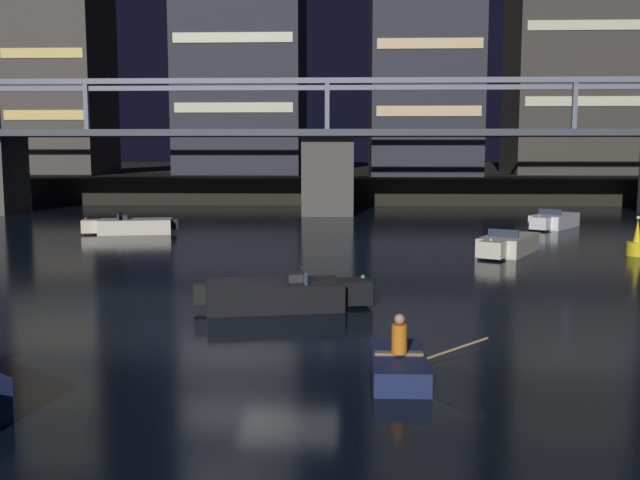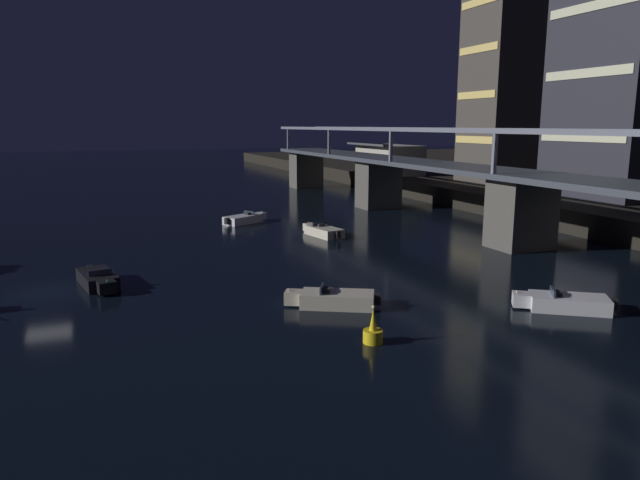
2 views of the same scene
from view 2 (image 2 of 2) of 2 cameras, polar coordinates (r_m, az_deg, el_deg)
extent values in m
plane|color=black|center=(37.70, -25.36, -4.72)|extent=(400.00, 400.00, 0.00)
cube|color=#4C4944|center=(91.29, -1.37, 6.92)|extent=(3.60, 4.40, 5.55)
cube|color=#4C4944|center=(68.88, 5.75, 5.45)|extent=(3.60, 4.40, 5.55)
cube|color=#4C4944|center=(48.57, 19.14, 2.47)|extent=(3.60, 4.40, 5.55)
cube|color=#3D424C|center=(48.24, 19.37, 5.99)|extent=(104.16, 6.40, 0.45)
cube|color=slate|center=(46.23, 16.88, 10.20)|extent=(104.16, 0.36, 0.36)
cube|color=slate|center=(50.03, 22.18, 9.90)|extent=(104.16, 0.36, 0.36)
cube|color=slate|center=(90.09, -3.14, 9.92)|extent=(0.30, 0.30, 3.20)
cube|color=slate|center=(74.76, 0.90, 9.67)|extent=(0.30, 0.30, 3.20)
cube|color=slate|center=(59.98, 6.97, 9.19)|extent=(0.30, 0.30, 3.20)
cube|color=slate|center=(46.28, 16.77, 8.22)|extent=(0.30, 0.30, 3.20)
cube|color=#423D38|center=(81.11, 17.85, 15.33)|extent=(8.30, 9.04, 27.93)
cube|color=#F2D172|center=(78.08, 14.84, 9.50)|extent=(7.63, 0.10, 0.90)
cube|color=#F2D172|center=(78.15, 15.06, 13.59)|extent=(7.63, 0.10, 0.90)
cube|color=#F2D172|center=(78.61, 15.27, 17.66)|extent=(7.63, 0.10, 0.90)
cube|color=#F2D172|center=(79.47, 15.49, 21.66)|extent=(7.63, 0.10, 0.90)
cube|color=#282833|center=(70.33, 28.93, 16.53)|extent=(11.85, 13.53, 31.17)
cube|color=beige|center=(64.84, 24.24, 9.19)|extent=(10.90, 0.10, 0.90)
cube|color=beige|center=(65.02, 24.69, 14.67)|extent=(10.90, 0.10, 0.90)
cube|color=beige|center=(65.80, 25.16, 20.07)|extent=(10.90, 0.10, 0.90)
cube|color=#B2AD9E|center=(91.67, 6.82, 7.88)|extent=(12.00, 6.00, 4.40)
cube|color=#EAD88C|center=(90.29, 5.10, 7.58)|extent=(11.20, 0.10, 2.64)
cube|color=#4C4C51|center=(89.91, 4.81, 9.35)|extent=(12.40, 1.60, 0.30)
cube|color=beige|center=(51.18, 0.41, 0.82)|extent=(4.18, 2.50, 0.80)
cube|color=beige|center=(53.18, -1.00, 1.27)|extent=(1.07, 1.14, 0.70)
cube|color=#283342|center=(51.79, -0.10, 1.59)|extent=(0.35, 1.34, 0.36)
cube|color=#262628|center=(51.59, 0.05, 1.49)|extent=(0.50, 0.63, 0.24)
cube|color=black|center=(49.40, 1.76, 0.55)|extent=(0.42, 0.42, 0.60)
sphere|color=red|center=(53.32, -1.14, 1.76)|extent=(0.12, 0.12, 0.12)
cube|color=beige|center=(31.50, 1.72, -5.87)|extent=(3.42, 4.30, 0.80)
cube|color=beige|center=(31.76, -2.63, -5.64)|extent=(1.30, 1.26, 0.70)
cube|color=#283342|center=(31.41, 0.18, -4.81)|extent=(1.24, 0.72, 0.36)
cube|color=#262628|center=(31.40, 0.63, -4.93)|extent=(0.68, 0.62, 0.24)
cube|color=black|center=(31.38, 5.67, -5.80)|extent=(0.49, 0.49, 0.60)
sphere|color=beige|center=(31.67, -3.08, -4.87)|extent=(0.12, 0.12, 0.12)
cube|color=silver|center=(33.56, 23.25, -5.72)|extent=(3.69, 4.25, 0.80)
cube|color=silver|center=(33.17, 19.16, -5.53)|extent=(1.32, 1.30, 0.70)
cube|color=#283342|center=(33.25, 21.89, -4.73)|extent=(1.17, 0.84, 0.36)
cube|color=#262628|center=(33.31, 22.31, -4.84)|extent=(0.69, 0.65, 0.24)
cube|color=black|center=(34.02, 26.85, -5.63)|extent=(0.50, 0.50, 0.60)
sphere|color=beige|center=(33.02, 18.78, -4.80)|extent=(0.12, 0.12, 0.12)
cube|color=black|center=(38.14, -21.01, -3.58)|extent=(4.18, 2.51, 0.80)
cube|color=black|center=(35.84, -20.22, -4.36)|extent=(1.07, 1.14, 0.70)
cube|color=#283342|center=(37.19, -20.80, -3.01)|extent=(0.36, 1.34, 0.36)
cube|color=#262628|center=(37.44, -20.87, -3.01)|extent=(0.50, 0.63, 0.24)
cube|color=black|center=(40.17, -21.65, -2.75)|extent=(0.42, 0.42, 0.60)
sphere|color=#33D84C|center=(35.50, -20.18, -3.79)|extent=(0.12, 0.12, 0.12)
cube|color=silver|center=(58.39, -7.58, 2.02)|extent=(3.49, 4.29, 0.80)
cube|color=silver|center=(60.05, -5.92, 2.36)|extent=(1.30, 1.27, 0.70)
cube|color=#283342|center=(58.89, -6.99, 2.68)|extent=(1.22, 0.75, 0.36)
cube|color=#262628|center=(58.72, -7.17, 2.60)|extent=(0.68, 0.62, 0.24)
cube|color=black|center=(56.94, -9.15, 1.84)|extent=(0.49, 0.49, 0.60)
sphere|color=beige|center=(60.16, -5.76, 2.80)|extent=(0.12, 0.12, 0.12)
cylinder|color=yellow|center=(26.61, 5.22, -9.41)|extent=(0.90, 0.90, 0.60)
cone|color=yellow|center=(26.34, 5.25, -7.78)|extent=(0.36, 0.36, 1.00)
sphere|color=#F2EAB2|center=(26.15, 5.27, -6.58)|extent=(0.16, 0.16, 0.16)
camera|label=1|loc=(40.97, -52.19, -0.16)|focal=41.08mm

